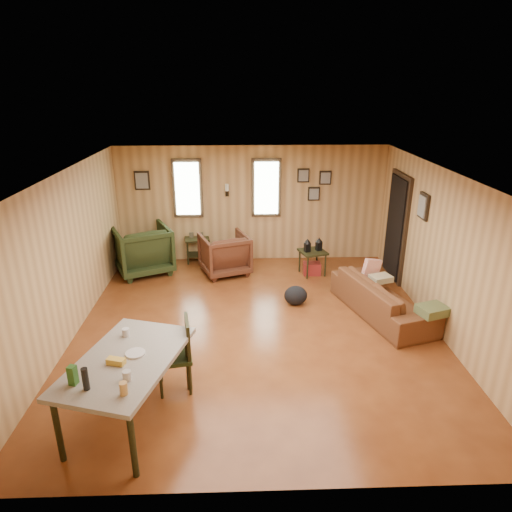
{
  "coord_description": "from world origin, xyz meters",
  "views": [
    {
      "loc": [
        -0.23,
        -6.19,
        3.58
      ],
      "look_at": [
        0.0,
        0.4,
        1.05
      ],
      "focal_mm": 32.0,
      "sensor_mm": 36.0,
      "label": 1
    }
  ],
  "objects_px": {
    "dining_table": "(126,365)",
    "recliner_green": "(143,247)",
    "recliner_brown": "(224,252)",
    "end_table": "(197,245)",
    "sofa": "(383,292)",
    "side_table": "(313,250)"
  },
  "relations": [
    {
      "from": "dining_table",
      "to": "recliner_green",
      "type": "bearing_deg",
      "value": 115.17
    },
    {
      "from": "dining_table",
      "to": "recliner_brown",
      "type": "bearing_deg",
      "value": 93.84
    },
    {
      "from": "end_table",
      "to": "recliner_green",
      "type": "bearing_deg",
      "value": -150.09
    },
    {
      "from": "end_table",
      "to": "dining_table",
      "type": "bearing_deg",
      "value": -93.75
    },
    {
      "from": "recliner_brown",
      "to": "dining_table",
      "type": "relative_size",
      "value": 0.49
    },
    {
      "from": "recliner_brown",
      "to": "end_table",
      "type": "height_order",
      "value": "recliner_brown"
    },
    {
      "from": "sofa",
      "to": "recliner_green",
      "type": "height_order",
      "value": "recliner_green"
    },
    {
      "from": "recliner_brown",
      "to": "recliner_green",
      "type": "height_order",
      "value": "recliner_green"
    },
    {
      "from": "sofa",
      "to": "recliner_brown",
      "type": "distance_m",
      "value": 3.18
    },
    {
      "from": "sofa",
      "to": "recliner_brown",
      "type": "xyz_separation_m",
      "value": [
        -2.61,
        1.81,
        0.05
      ]
    },
    {
      "from": "recliner_green",
      "to": "dining_table",
      "type": "distance_m",
      "value": 4.4
    },
    {
      "from": "recliner_green",
      "to": "end_table",
      "type": "height_order",
      "value": "recliner_green"
    },
    {
      "from": "recliner_brown",
      "to": "side_table",
      "type": "relative_size",
      "value": 1.18
    },
    {
      "from": "recliner_green",
      "to": "end_table",
      "type": "bearing_deg",
      "value": -175.2
    },
    {
      "from": "sofa",
      "to": "dining_table",
      "type": "distance_m",
      "value": 4.29
    },
    {
      "from": "end_table",
      "to": "side_table",
      "type": "bearing_deg",
      "value": -19.16
    },
    {
      "from": "recliner_green",
      "to": "side_table",
      "type": "height_order",
      "value": "recliner_green"
    },
    {
      "from": "sofa",
      "to": "end_table",
      "type": "distance_m",
      "value": 4.07
    },
    {
      "from": "side_table",
      "to": "dining_table",
      "type": "distance_m",
      "value": 4.9
    },
    {
      "from": "recliner_green",
      "to": "dining_table",
      "type": "xyz_separation_m",
      "value": [
        0.69,
        -4.34,
        0.22
      ]
    },
    {
      "from": "recliner_brown",
      "to": "side_table",
      "type": "distance_m",
      "value": 1.73
    },
    {
      "from": "side_table",
      "to": "sofa",
      "type": "bearing_deg",
      "value": -62.44
    }
  ]
}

